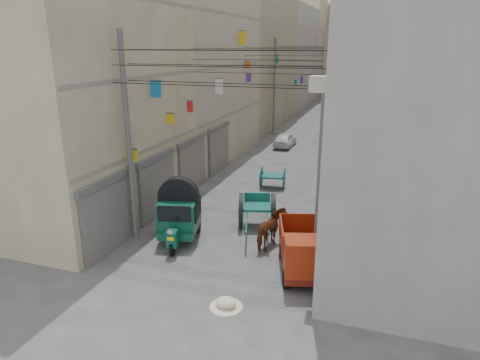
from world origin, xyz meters
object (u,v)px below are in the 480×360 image
at_px(auto_rickshaw, 179,212).
at_px(distant_car_green, 338,112).
at_px(mini_truck, 303,255).
at_px(distant_car_white, 285,140).
at_px(tonga_cart, 257,210).
at_px(horse, 272,230).
at_px(feed_sack, 226,302).
at_px(distant_car_grey, 350,118).
at_px(second_cart, 273,177).

height_order(auto_rickshaw, distant_car_green, auto_rickshaw).
relative_size(mini_truck, distant_car_white, 1.05).
height_order(tonga_cart, horse, tonga_cart).
xyz_separation_m(tonga_cart, distant_car_green, (0.00, 30.13, -0.11)).
height_order(tonga_cart, feed_sack, tonga_cart).
relative_size(feed_sack, horse, 0.36).
height_order(horse, distant_car_grey, horse).
bearing_deg(horse, second_cart, -66.32).
bearing_deg(feed_sack, distant_car_white, 98.33).
distance_m(auto_rickshaw, distant_car_green, 32.39).
xyz_separation_m(horse, distant_car_grey, (0.51, 28.31, -0.12)).
distance_m(second_cart, horse, 7.20).
height_order(distant_car_white, distant_car_green, distant_car_green).
relative_size(auto_rickshaw, distant_car_grey, 0.79).
bearing_deg(distant_car_white, horse, 102.40).
relative_size(mini_truck, distant_car_grey, 0.91).
bearing_deg(tonga_cart, horse, -74.25).
bearing_deg(feed_sack, distant_car_green, 91.30).
distance_m(auto_rickshaw, distant_car_grey, 29.05).
distance_m(auto_rickshaw, second_cart, 7.67).
bearing_deg(second_cart, distant_car_white, 91.06).
bearing_deg(distant_car_white, feed_sack, 99.43).
xyz_separation_m(second_cart, distant_car_green, (0.69, 24.87, 0.04)).
bearing_deg(tonga_cart, mini_truck, -70.11).
xyz_separation_m(mini_truck, distant_car_white, (-4.90, 18.67, -0.29)).
height_order(mini_truck, distant_car_white, mini_truck).
relative_size(auto_rickshaw, distant_car_white, 0.91).
xyz_separation_m(second_cart, feed_sack, (1.51, -11.23, -0.46)).
height_order(tonga_cart, distant_car_white, tonga_cart).
bearing_deg(horse, feed_sack, 95.65).
distance_m(tonga_cart, second_cart, 5.30).
bearing_deg(auto_rickshaw, distant_car_green, 70.61).
bearing_deg(mini_truck, auto_rickshaw, 148.39).
xyz_separation_m(auto_rickshaw, mini_truck, (5.21, -1.39, -0.33)).
distance_m(auto_rickshaw, tonga_cart, 3.38).
xyz_separation_m(feed_sack, distant_car_green, (-0.82, 36.10, 0.51)).
height_order(tonga_cart, mini_truck, mini_truck).
bearing_deg(distant_car_white, second_cart, 100.22).
height_order(second_cart, distant_car_green, distant_car_green).
height_order(distant_car_grey, distant_car_green, distant_car_green).
height_order(feed_sack, distant_car_white, distant_car_white).
relative_size(tonga_cart, horse, 2.04).
bearing_deg(distant_car_white, tonga_cart, 99.63).
distance_m(feed_sack, horse, 4.29).
height_order(mini_truck, distant_car_grey, mini_truck).
bearing_deg(auto_rickshaw, feed_sack, -63.16).
bearing_deg(mini_truck, feed_sack, -143.47).
bearing_deg(second_cart, mini_truck, -77.39).
relative_size(tonga_cart, second_cart, 2.39).
bearing_deg(mini_truck, tonga_cart, 109.94).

